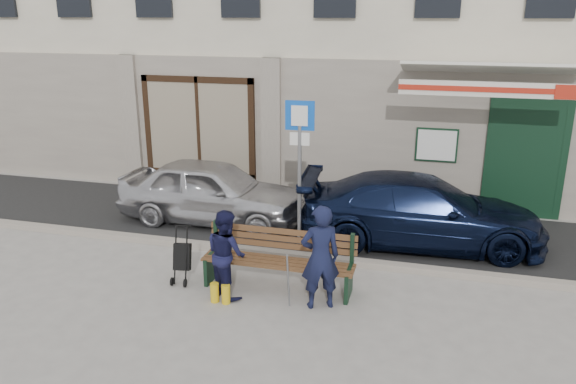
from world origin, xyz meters
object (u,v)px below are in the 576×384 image
(man, at_px, (320,257))
(stroller, at_px, (182,258))
(woman, at_px, (226,253))
(bench, at_px, (275,261))
(car_navy, at_px, (421,211))
(car_silver, at_px, (212,191))
(parking_sign, at_px, (300,152))

(man, bearing_deg, stroller, -29.98)
(woman, bearing_deg, man, -140.70)
(bench, bearing_deg, man, -26.47)
(bench, height_order, man, man)
(car_navy, xyz_separation_m, man, (-1.32, -2.82, 0.14))
(stroller, bearing_deg, car_silver, 93.09)
(stroller, bearing_deg, car_navy, 26.60)
(parking_sign, relative_size, bench, 1.14)
(man, height_order, woman, man)
(bench, xyz_separation_m, man, (0.80, -0.40, 0.33))
(bench, bearing_deg, stroller, -173.43)
(car_navy, xyz_separation_m, bench, (-2.11, -2.42, -0.19))
(car_silver, distance_m, parking_sign, 2.61)
(parking_sign, xyz_separation_m, bench, (-0.01, -1.53, -1.39))
(stroller, bearing_deg, bench, -2.51)
(parking_sign, bearing_deg, bench, -93.01)
(parking_sign, xyz_separation_m, woman, (-0.66, -1.93, -1.16))
(car_navy, relative_size, stroller, 4.83)
(bench, bearing_deg, woman, -148.62)
(car_navy, height_order, stroller, car_navy)
(car_navy, distance_m, woman, 3.95)
(car_silver, bearing_deg, bench, -139.40)
(bench, relative_size, woman, 1.75)
(car_silver, xyz_separation_m, man, (2.88, -2.93, 0.14))
(car_silver, bearing_deg, man, -134.34)
(stroller, bearing_deg, woman, -23.95)
(woman, bearing_deg, car_silver, -24.75)
(car_navy, relative_size, parking_sign, 1.63)
(man, height_order, stroller, man)
(car_navy, height_order, man, man)
(car_navy, relative_size, bench, 1.86)
(man, bearing_deg, bench, -50.92)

